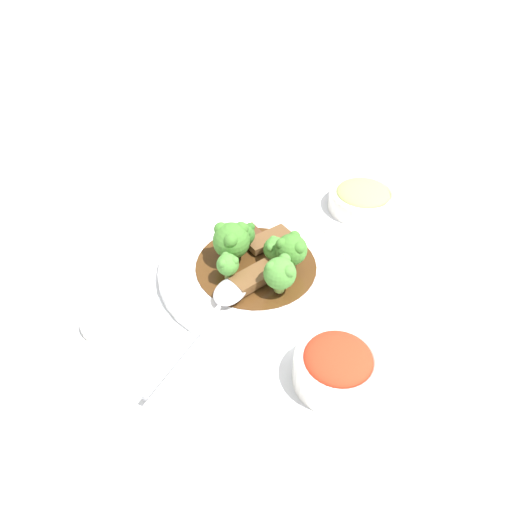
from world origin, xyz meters
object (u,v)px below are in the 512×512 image
object	(u,v)px
beef_strip_0	(269,239)
broccoli_floret_2	(275,248)
broccoli_floret_1	(291,249)
serving_spoon	(223,300)
beef_strip_2	(245,234)
main_plate	(256,268)
beef_strip_1	(256,276)
broccoli_floret_5	(228,264)
broccoli_floret_4	(281,272)
broccoli_floret_3	(231,240)
side_bowl_appetizer	(363,198)
side_bowl_kimchi	(337,366)
sauce_dish	(109,320)
broccoli_floret_0	(244,234)

from	to	relation	value
beef_strip_0	broccoli_floret_2	bearing A→B (deg)	-109.12
broccoli_floret_1	serving_spoon	size ratio (longest dim) A/B	0.28
beef_strip_2	broccoli_floret_1	xyz separation A→B (m)	(0.02, -0.10, 0.03)
main_plate	broccoli_floret_2	bearing A→B (deg)	-16.48
beef_strip_1	broccoli_floret_5	world-z (taller)	broccoli_floret_5
main_plate	broccoli_floret_4	bearing A→B (deg)	-87.83
broccoli_floret_2	broccoli_floret_3	xyz separation A→B (m)	(-0.05, 0.03, 0.01)
broccoli_floret_4	serving_spoon	bearing A→B (deg)	168.39
broccoli_floret_3	side_bowl_appetizer	bearing A→B (deg)	4.76
side_bowl_kimchi	broccoli_floret_3	bearing A→B (deg)	92.82
beef_strip_1	broccoli_floret_3	size ratio (longest dim) A/B	1.23
beef_strip_2	side_bowl_appetizer	world-z (taller)	side_bowl_appetizer
beef_strip_0	broccoli_floret_5	size ratio (longest dim) A/B	1.67
beef_strip_2	side_bowl_appetizer	size ratio (longest dim) A/B	0.39
broccoli_floret_3	serving_spoon	distance (m)	0.10
broccoli_floret_1	sauce_dish	distance (m)	0.27
main_plate	side_bowl_appetizer	size ratio (longest dim) A/B	2.50
beef_strip_2	sauce_dish	distance (m)	0.25
beef_strip_2	serving_spoon	world-z (taller)	serving_spoon
beef_strip_0	broccoli_floret_3	size ratio (longest dim) A/B	1.17
serving_spoon	broccoli_floret_2	bearing A→B (deg)	19.73
beef_strip_0	side_bowl_appetizer	xyz separation A→B (m)	(0.20, 0.02, -0.00)
beef_strip_0	serving_spoon	xyz separation A→B (m)	(-0.12, -0.08, 0.00)
broccoli_floret_3	broccoli_floret_5	bearing A→B (deg)	-125.75
broccoli_floret_2	serving_spoon	world-z (taller)	broccoli_floret_2
broccoli_floret_4	broccoli_floret_5	bearing A→B (deg)	133.99
broccoli_floret_0	serving_spoon	xyz separation A→B (m)	(-0.08, -0.08, -0.02)
side_bowl_appetizer	broccoli_floret_3	bearing A→B (deg)	-175.24
broccoli_floret_3	sauce_dish	world-z (taller)	broccoli_floret_3
broccoli_floret_2	broccoli_floret_4	size ratio (longest dim) A/B	0.74
broccoli_floret_0	broccoli_floret_2	bearing A→B (deg)	-59.57
side_bowl_appetizer	beef_strip_2	bearing A→B (deg)	176.27
broccoli_floret_1	broccoli_floret_3	distance (m)	0.09
broccoli_floret_5	main_plate	bearing A→B (deg)	9.47
side_bowl_kimchi	beef_strip_1	bearing A→B (deg)	91.12
broccoli_floret_5	side_bowl_kimchi	bearing A→B (deg)	-79.82
beef_strip_0	broccoli_floret_4	size ratio (longest dim) A/B	1.36
sauce_dish	main_plate	bearing A→B (deg)	-3.90
broccoli_floret_1	serving_spoon	world-z (taller)	broccoli_floret_1
side_bowl_kimchi	serving_spoon	bearing A→B (deg)	111.50
broccoli_floret_1	main_plate	bearing A→B (deg)	140.64
main_plate	broccoli_floret_5	size ratio (longest dim) A/B	6.56
beef_strip_0	broccoli_floret_4	xyz separation A→B (m)	(-0.04, -0.10, 0.03)
side_bowl_appetizer	serving_spoon	bearing A→B (deg)	-163.53
broccoli_floret_5	beef_strip_0	bearing A→B (deg)	23.71
side_bowl_kimchi	beef_strip_2	bearing A→B (deg)	83.41
broccoli_floret_2	broccoli_floret_3	distance (m)	0.07
main_plate	broccoli_floret_3	size ratio (longest dim) A/B	4.59
broccoli_floret_4	broccoli_floret_5	distance (m)	0.08
broccoli_floret_1	broccoli_floret_4	distance (m)	0.05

